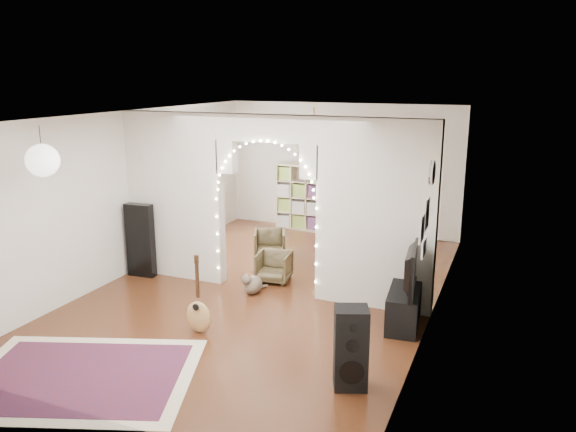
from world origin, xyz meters
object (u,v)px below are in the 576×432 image
at_px(media_console, 404,307).
at_px(dining_table, 355,203).
at_px(floor_speaker, 351,348).
at_px(bookcase, 308,198).
at_px(dining_chair_right, 270,244).
at_px(acoustic_guitar, 198,304).
at_px(dining_chair_left, 274,267).

xyz_separation_m(media_console, dining_table, (-1.81, 3.97, 0.43)).
distance_m(floor_speaker, media_console, 1.80).
bearing_deg(bookcase, dining_chair_right, -83.35).
bearing_deg(dining_chair_right, bookcase, 67.23).
relative_size(acoustic_guitar, bookcase, 0.63).
bearing_deg(dining_chair_left, bookcase, 92.86).
xyz_separation_m(bookcase, dining_table, (1.04, 0.00, -0.03)).
xyz_separation_m(media_console, dining_chair_left, (-2.27, 0.82, -0.01)).
bearing_deg(dining_chair_left, media_console, -27.56).
xyz_separation_m(dining_table, dining_chair_right, (-1.01, -2.09, -0.42)).
relative_size(floor_speaker, bookcase, 0.64).
relative_size(dining_table, dining_chair_right, 2.24).
bearing_deg(dining_chair_right, media_console, -57.48).
relative_size(acoustic_guitar, dining_chair_right, 1.57).
xyz_separation_m(floor_speaker, dining_chair_left, (-2.04, 2.60, -0.21)).
distance_m(dining_chair_left, dining_chair_right, 1.20).
distance_m(bookcase, dining_chair_right, 2.14).
height_order(bookcase, dining_chair_right, bookcase).
bearing_deg(floor_speaker, acoustic_guitar, 145.25).
bearing_deg(acoustic_guitar, dining_chair_left, 94.10).
bearing_deg(dining_table, dining_chair_left, -103.51).
relative_size(dining_table, dining_chair_left, 2.38).
bearing_deg(dining_chair_left, floor_speaker, -59.51).
bearing_deg(media_console, acoustic_guitar, -157.90).
relative_size(media_console, dining_chair_left, 1.88).
bearing_deg(bookcase, media_console, -48.61).
height_order(media_console, dining_chair_right, dining_chair_right).
relative_size(media_console, dining_chair_right, 1.76).
height_order(acoustic_guitar, dining_table, acoustic_guitar).
height_order(media_console, dining_chair_left, media_console).
xyz_separation_m(acoustic_guitar, dining_table, (0.60, 5.24, 0.29)).
distance_m(dining_table, dining_chair_left, 3.21).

